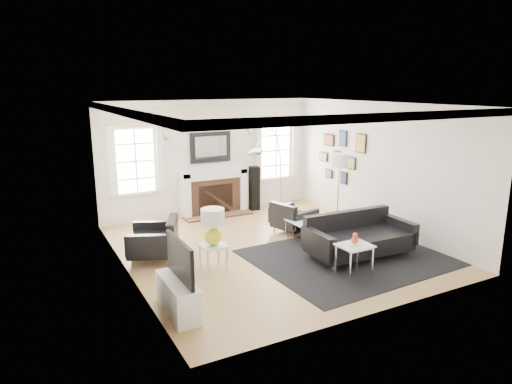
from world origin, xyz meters
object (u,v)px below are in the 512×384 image
armchair_right (292,219)px  gourd_lamp (213,224)px  armchair_left (156,241)px  arc_floor_lamp (269,171)px  coffee_table (314,223)px  sofa (357,238)px  fireplace (214,193)px

armchair_right → gourd_lamp: gourd_lamp is taller
armchair_left → armchair_right: armchair_left is taller
gourd_lamp → arc_floor_lamp: (2.28, 2.06, 0.38)m
coffee_table → armchair_left: bearing=171.2°
coffee_table → sofa: bearing=-80.2°
fireplace → gourd_lamp: size_ratio=2.64×
sofa → arc_floor_lamp: arc_floor_lamp is taller
coffee_table → gourd_lamp: (-2.46, -0.50, 0.47)m
sofa → arc_floor_lamp: size_ratio=0.91×
sofa → armchair_right: size_ratio=2.06×
armchair_left → arc_floor_lamp: arc_floor_lamp is taller
fireplace → armchair_left: bearing=-132.7°
fireplace → arc_floor_lamp: arc_floor_lamp is taller
armchair_left → coffee_table: 3.22m
fireplace → gourd_lamp: 3.62m
sofa → gourd_lamp: (-2.65, 0.62, 0.48)m
gourd_lamp → arc_floor_lamp: bearing=42.1°
arc_floor_lamp → fireplace: bearing=124.2°
armchair_left → coffee_table: armchair_left is taller
fireplace → sofa: fireplace is taller
armchair_right → coffee_table: size_ratio=1.10×
fireplace → armchair_left: 3.16m
arc_floor_lamp → armchair_left: bearing=-160.5°
gourd_lamp → arc_floor_lamp: arc_floor_lamp is taller
gourd_lamp → arc_floor_lamp: 3.09m
coffee_table → arc_floor_lamp: arc_floor_lamp is taller
sofa → coffee_table: (-0.19, 1.13, 0.01)m
armchair_left → armchair_right: 3.04m
fireplace → armchair_right: (0.90, -2.17, -0.23)m
sofa → gourd_lamp: 2.77m
arc_floor_lamp → sofa: bearing=-82.0°
fireplace → coffee_table: 3.00m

